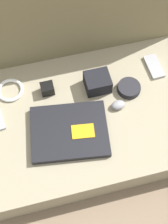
# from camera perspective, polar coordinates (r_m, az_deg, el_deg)

# --- Properties ---
(ground_plane) EXTENTS (8.00, 8.00, 0.00)m
(ground_plane) POSITION_cam_1_polar(r_m,az_deg,el_deg) (1.44, 0.00, -3.17)
(ground_plane) COLOR #7A6651
(couch_seat) EXTENTS (1.06, 0.62, 0.15)m
(couch_seat) POSITION_cam_1_polar(r_m,az_deg,el_deg) (1.37, 0.00, -1.86)
(couch_seat) COLOR gray
(couch_seat) RESTS_ON ground_plane
(couch_backrest) EXTENTS (1.06, 0.20, 0.56)m
(couch_backrest) POSITION_cam_1_polar(r_m,az_deg,el_deg) (1.43, -4.16, 16.35)
(couch_backrest) COLOR #756B4C
(couch_backrest) RESTS_ON ground_plane
(laptop) EXTENTS (0.34, 0.28, 0.03)m
(laptop) POSITION_cam_1_polar(r_m,az_deg,el_deg) (1.25, -2.68, -3.55)
(laptop) COLOR black
(laptop) RESTS_ON couch_seat
(computer_mouse) EXTENTS (0.06, 0.05, 0.03)m
(computer_mouse) POSITION_cam_1_polar(r_m,az_deg,el_deg) (1.31, 6.21, 1.44)
(computer_mouse) COLOR gray
(computer_mouse) RESTS_ON couch_seat
(speaker_puck) EXTENTS (0.10, 0.10, 0.03)m
(speaker_puck) POSITION_cam_1_polar(r_m,az_deg,el_deg) (1.36, 8.21, 4.36)
(speaker_puck) COLOR black
(speaker_puck) RESTS_ON couch_seat
(phone_black) EXTENTS (0.06, 0.13, 0.01)m
(phone_black) POSITION_cam_1_polar(r_m,az_deg,el_deg) (1.45, 12.68, 8.12)
(phone_black) COLOR #99999E
(phone_black) RESTS_ON couch_seat
(camera_pouch) EXTENTS (0.11, 0.10, 0.07)m
(camera_pouch) POSITION_cam_1_polar(r_m,az_deg,el_deg) (1.34, 2.48, 5.46)
(camera_pouch) COLOR black
(camera_pouch) RESTS_ON couch_seat
(charger_brick) EXTENTS (0.06, 0.05, 0.05)m
(charger_brick) POSITION_cam_1_polar(r_m,az_deg,el_deg) (1.34, -6.71, 4.26)
(charger_brick) COLOR black
(charger_brick) RESTS_ON couch_seat
(cable_coil) EXTENTS (0.12, 0.12, 0.01)m
(cable_coil) POSITION_cam_1_polar(r_m,az_deg,el_deg) (1.39, -13.34, 3.91)
(cable_coil) COLOR white
(cable_coil) RESTS_ON couch_seat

